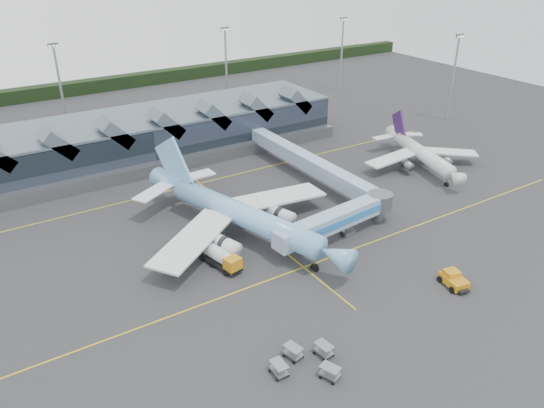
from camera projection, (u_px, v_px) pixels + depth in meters
ground at (275, 244)px, 85.62m from camera, size 260.00×260.00×0.00m
taxi_stripes at (244, 219)px, 93.15m from camera, size 120.00×60.00×0.01m
tree_line_far at (87, 87)px, 167.55m from camera, size 260.00×4.00×4.00m
terminal at (139, 138)px, 116.65m from camera, size 90.00×22.25×12.52m
light_masts at (212, 74)px, 137.34m from camera, size 132.40×42.56×22.45m
main_airliner at (238, 213)px, 86.47m from camera, size 36.20×42.53×13.90m
regional_jet at (421, 153)px, 113.22m from camera, size 25.24×28.20×9.85m
jet_bridge at (343, 217)px, 86.29m from camera, size 24.86×6.05×5.27m
fuel_truck at (218, 255)px, 79.54m from camera, size 3.90×8.93×2.97m
pushback_tug at (454, 280)px, 75.16m from camera, size 3.63×4.96×2.04m
baggage_carts at (307, 360)px, 60.96m from camera, size 7.76×7.47×1.57m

